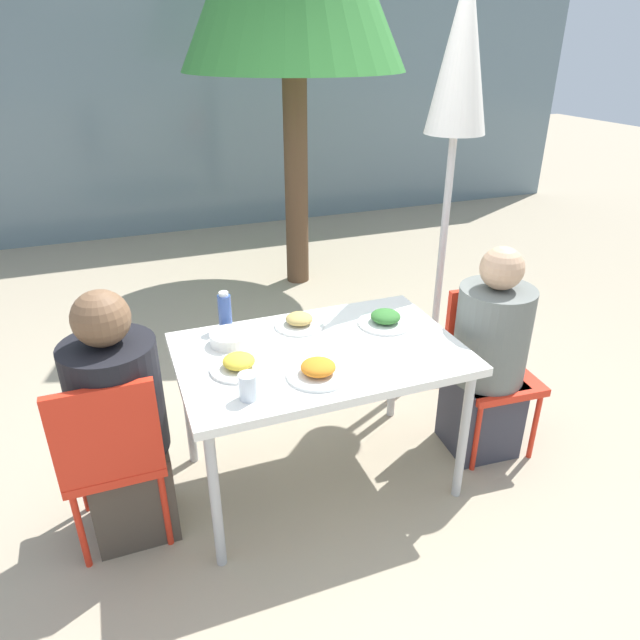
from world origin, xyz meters
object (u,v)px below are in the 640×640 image
(closed_umbrella, at_px, (459,80))
(drinking_cup, at_px, (248,386))
(salad_bowl, at_px, (231,338))
(person_left, at_px, (122,427))
(chair_left, at_px, (112,450))
(bottle, at_px, (225,311))
(chair_right, at_px, (487,358))
(person_right, at_px, (488,361))

(closed_umbrella, distance_m, drinking_cup, 2.00)
(salad_bowl, bearing_deg, person_left, -159.56)
(chair_left, relative_size, salad_bowl, 4.53)
(person_left, xyz_separation_m, bottle, (0.54, 0.35, 0.29))
(bottle, relative_size, salad_bowl, 1.02)
(chair_left, height_order, closed_umbrella, closed_umbrella)
(closed_umbrella, relative_size, salad_bowl, 12.60)
(person_left, height_order, drinking_cup, person_left)
(chair_right, xyz_separation_m, drinking_cup, (-1.34, -0.28, 0.30))
(chair_left, bearing_deg, bottle, 36.64)
(person_left, bearing_deg, closed_umbrella, 19.56)
(chair_left, xyz_separation_m, person_left, (0.05, 0.08, 0.04))
(bottle, bearing_deg, chair_left, -143.51)
(person_right, xyz_separation_m, salad_bowl, (-1.25, 0.26, 0.24))
(chair_left, relative_size, closed_umbrella, 0.36)
(bottle, height_order, salad_bowl, bottle)
(closed_umbrella, height_order, drinking_cup, closed_umbrella)
(person_left, distance_m, person_right, 1.78)
(chair_right, relative_size, person_right, 0.75)
(salad_bowl, bearing_deg, drinking_cup, -94.01)
(person_right, bearing_deg, closed_umbrella, -97.44)
(chair_left, xyz_separation_m, salad_bowl, (0.57, 0.28, 0.27))
(person_right, bearing_deg, chair_left, 4.60)
(chair_left, xyz_separation_m, drinking_cup, (0.54, -0.19, 0.30))
(closed_umbrella, xyz_separation_m, salad_bowl, (-1.41, -0.49, -1.04))
(chair_right, distance_m, person_right, 0.10)
(salad_bowl, bearing_deg, bottle, 85.79)
(person_left, relative_size, bottle, 6.03)
(chair_left, bearing_deg, chair_right, 2.86)
(chair_right, bearing_deg, drinking_cup, 15.81)
(person_left, distance_m, chair_right, 1.83)
(bottle, distance_m, drinking_cup, 0.62)
(closed_umbrella, bearing_deg, person_left, -160.59)
(person_right, bearing_deg, salad_bowl, -7.66)
(closed_umbrella, distance_m, bottle, 1.73)
(chair_left, distance_m, salad_bowl, 0.69)
(chair_right, bearing_deg, bottle, -10.67)
(person_left, distance_m, bottle, 0.70)
(person_right, distance_m, drinking_cup, 1.33)
(chair_right, bearing_deg, chair_left, 6.91)
(chair_left, relative_size, bottle, 4.44)
(person_right, distance_m, closed_umbrella, 1.49)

